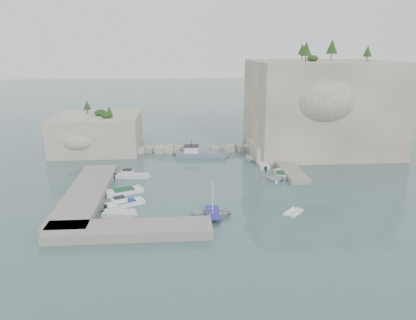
{
  "coord_description": "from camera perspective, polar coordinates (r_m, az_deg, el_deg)",
  "views": [
    {
      "loc": [
        -4.54,
        -53.21,
        19.96
      ],
      "look_at": [
        0.0,
        6.0,
        3.0
      ],
      "focal_mm": 35.0,
      "sensor_mm": 36.0,
      "label": 1
    }
  ],
  "objects": [
    {
      "name": "breakwater",
      "position": [
        77.71,
        -1.64,
        1.58
      ],
      "size": [
        28.0,
        3.0,
        1.4
      ],
      "primitive_type": "cube",
      "color": "beige",
      "rests_on": "ground"
    },
    {
      "name": "tender_east_c",
      "position": [
        69.55,
        7.77,
        -0.89
      ],
      "size": [
        1.61,
        4.62,
        0.7
      ],
      "primitive_type": null,
      "rotation": [
        0.0,
        0.0,
        1.54
      ],
      "color": "white",
      "rests_on": "ground"
    },
    {
      "name": "inflatable_dinghy",
      "position": [
        51.1,
        11.88,
        -7.42
      ],
      "size": [
        2.93,
        3.04,
        0.44
      ],
      "primitive_type": null,
      "rotation": [
        0.0,
        0.0,
        0.84
      ],
      "color": "white",
      "rests_on": "ground"
    },
    {
      "name": "rowboat_mast",
      "position": [
        48.31,
        0.66,
        -5.11
      ],
      "size": [
        0.1,
        0.1,
        4.2
      ],
      "primitive_type": "cylinder",
      "color": "white",
      "rests_on": "rowboat"
    },
    {
      "name": "tender_east_b",
      "position": [
        64.85,
        10.08,
        -2.24
      ],
      "size": [
        2.07,
        4.55,
        0.7
      ],
      "primitive_type": null,
      "rotation": [
        0.0,
        0.0,
        1.44
      ],
      "color": "silver",
      "rests_on": "ground"
    },
    {
      "name": "motorboat_c",
      "position": [
        57.82,
        -11.74,
        -4.6
      ],
      "size": [
        5.92,
        3.93,
        0.7
      ],
      "primitive_type": null,
      "rotation": [
        0.0,
        0.0,
        0.38
      ],
      "color": "white",
      "rests_on": "ground"
    },
    {
      "name": "cliff_east",
      "position": [
        81.84,
        15.46,
        7.32
      ],
      "size": [
        26.0,
        22.0,
        17.0
      ],
      "primitive_type": "cube",
      "color": "beige",
      "rests_on": "ground"
    },
    {
      "name": "tender_east_a",
      "position": [
        62.42,
        9.36,
        -2.93
      ],
      "size": [
        3.35,
        3.02,
        1.55
      ],
      "primitive_type": "imported",
      "rotation": [
        0.0,
        0.0,
        1.39
      ],
      "color": "silver",
      "rests_on": "ground"
    },
    {
      "name": "motorboat_e",
      "position": [
        50.69,
        -12.38,
        -7.65
      ],
      "size": [
        4.4,
        2.2,
        0.7
      ],
      "primitive_type": null,
      "rotation": [
        0.0,
        0.0,
        -0.11
      ],
      "color": "silver",
      "rests_on": "ground"
    },
    {
      "name": "work_boat",
      "position": [
        74.95,
        -0.94,
        0.49
      ],
      "size": [
        10.28,
        3.68,
        2.2
      ],
      "primitive_type": null,
      "rotation": [
        0.0,
        0.0,
        -0.07
      ],
      "color": "slate",
      "rests_on": "ground"
    },
    {
      "name": "cliff_terrace",
      "position": [
        75.69,
        9.16,
        1.42
      ],
      "size": [
        8.0,
        10.0,
        2.5
      ],
      "primitive_type": "cube",
      "color": "beige",
      "rests_on": "ground"
    },
    {
      "name": "vegetation",
      "position": [
        80.8,
        12.06,
        14.16
      ],
      "size": [
        53.48,
        13.88,
        13.4
      ],
      "color": "#1E4219",
      "rests_on": "ground"
    },
    {
      "name": "rowboat",
      "position": [
        49.31,
        0.65,
        -7.94
      ],
      "size": [
        4.94,
        3.57,
        1.01
      ],
      "primitive_type": "imported",
      "rotation": [
        0.0,
        0.0,
        1.55
      ],
      "color": "silver",
      "rests_on": "ground"
    },
    {
      "name": "tender_east_d",
      "position": [
        72.22,
        6.73,
        -0.22
      ],
      "size": [
        3.88,
        1.51,
        1.49
      ],
      "primitive_type": "imported",
      "rotation": [
        0.0,
        0.0,
        1.55
      ],
      "color": "silver",
      "rests_on": "ground"
    },
    {
      "name": "quay_south",
      "position": [
        45.43,
        -11.01,
        -9.67
      ],
      "size": [
        18.0,
        4.0,
        1.1
      ],
      "primitive_type": "cube",
      "color": "#9E9689",
      "rests_on": "ground"
    },
    {
      "name": "ground",
      "position": [
        57.01,
        0.46,
        -4.56
      ],
      "size": [
        400.0,
        400.0,
        0.0
      ],
      "primitive_type": "plane",
      "color": "#446566",
      "rests_on": "ground"
    },
    {
      "name": "outcrop_west",
      "position": [
        81.4,
        -15.27,
        3.71
      ],
      "size": [
        16.0,
        14.0,
        7.0
      ],
      "primitive_type": "cube",
      "color": "beige",
      "rests_on": "ground"
    },
    {
      "name": "ledge_east",
      "position": [
        68.58,
        11.06,
        -0.94
      ],
      "size": [
        3.0,
        16.0,
        0.8
      ],
      "primitive_type": "cube",
      "color": "#9E9689",
      "rests_on": "ground"
    },
    {
      "name": "quay_west",
      "position": [
        57.07,
        -16.77,
        -4.65
      ],
      "size": [
        5.0,
        24.0,
        1.1
      ],
      "primitive_type": "cube",
      "color": "#9E9689",
      "rests_on": "ground"
    },
    {
      "name": "motorboat_a",
      "position": [
        64.23,
        -10.59,
        -2.45
      ],
      "size": [
        5.65,
        2.18,
        1.4
      ],
      "primitive_type": null,
      "rotation": [
        0.0,
        0.0,
        -0.1
      ],
      "color": "silver",
      "rests_on": "ground"
    },
    {
      "name": "motorboat_d",
      "position": [
        53.54,
        -11.57,
        -6.29
      ],
      "size": [
        5.49,
        3.87,
        1.4
      ],
      "primitive_type": null,
      "rotation": [
        0.0,
        0.0,
        0.48
      ],
      "color": "white",
      "rests_on": "ground"
    }
  ]
}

